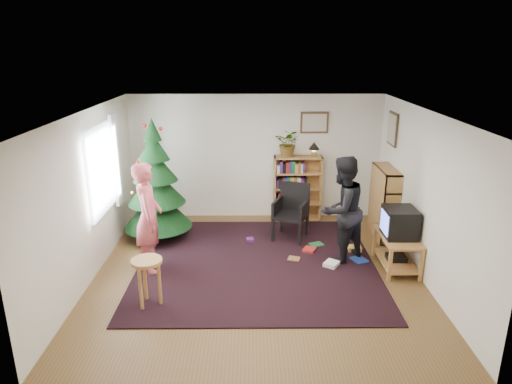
{
  "coord_description": "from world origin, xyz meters",
  "views": [
    {
      "loc": [
        -0.06,
        -6.42,
        3.4
      ],
      "look_at": [
        -0.01,
        0.69,
        1.1
      ],
      "focal_mm": 32.0,
      "sensor_mm": 36.0,
      "label": 1
    }
  ],
  "objects_px": {
    "armchair": "(290,209)",
    "potted_plant": "(289,143)",
    "picture_back": "(314,123)",
    "table_lamp": "(314,147)",
    "crt_tv": "(400,222)",
    "bookshelf_back": "(297,187)",
    "person_by_chair": "(342,210)",
    "christmas_tree": "(156,190)",
    "bookshelf_right": "(384,202)",
    "stool": "(147,270)",
    "picture_right": "(393,129)",
    "tv_stand": "(397,249)",
    "person_standing": "(148,218)"
  },
  "relations": [
    {
      "from": "stool",
      "to": "tv_stand",
      "type": "bearing_deg",
      "value": 16.22
    },
    {
      "from": "picture_back",
      "to": "christmas_tree",
      "type": "relative_size",
      "value": 0.25
    },
    {
      "from": "stool",
      "to": "table_lamp",
      "type": "relative_size",
      "value": 2.36
    },
    {
      "from": "bookshelf_right",
      "to": "potted_plant",
      "type": "distance_m",
      "value": 2.13
    },
    {
      "from": "picture_back",
      "to": "table_lamp",
      "type": "xyz_separation_m",
      "value": [
        -0.01,
        -0.14,
        -0.45
      ]
    },
    {
      "from": "picture_back",
      "to": "crt_tv",
      "type": "xyz_separation_m",
      "value": [
        1.07,
        -2.33,
        -1.17
      ]
    },
    {
      "from": "bookshelf_back",
      "to": "potted_plant",
      "type": "relative_size",
      "value": 2.39
    },
    {
      "from": "armchair",
      "to": "stool",
      "type": "height_order",
      "value": "armchair"
    },
    {
      "from": "person_standing",
      "to": "person_by_chair",
      "type": "height_order",
      "value": "person_by_chair"
    },
    {
      "from": "bookshelf_back",
      "to": "stool",
      "type": "bearing_deg",
      "value": -125.3
    },
    {
      "from": "picture_back",
      "to": "table_lamp",
      "type": "distance_m",
      "value": 0.47
    },
    {
      "from": "table_lamp",
      "to": "person_by_chair",
      "type": "bearing_deg",
      "value": -83.22
    },
    {
      "from": "christmas_tree",
      "to": "tv_stand",
      "type": "relative_size",
      "value": 2.31
    },
    {
      "from": "crt_tv",
      "to": "picture_back",
      "type": "bearing_deg",
      "value": 114.59
    },
    {
      "from": "tv_stand",
      "to": "potted_plant",
      "type": "height_order",
      "value": "potted_plant"
    },
    {
      "from": "person_by_chair",
      "to": "picture_right",
      "type": "bearing_deg",
      "value": -167.13
    },
    {
      "from": "person_standing",
      "to": "tv_stand",
      "type": "bearing_deg",
      "value": -101.62
    },
    {
      "from": "picture_back",
      "to": "crt_tv",
      "type": "bearing_deg",
      "value": -65.41
    },
    {
      "from": "picture_right",
      "to": "person_standing",
      "type": "bearing_deg",
      "value": -158.61
    },
    {
      "from": "bookshelf_back",
      "to": "table_lamp",
      "type": "distance_m",
      "value": 0.88
    },
    {
      "from": "tv_stand",
      "to": "person_by_chair",
      "type": "bearing_deg",
      "value": 160.49
    },
    {
      "from": "picture_back",
      "to": "bookshelf_back",
      "type": "height_order",
      "value": "picture_back"
    },
    {
      "from": "armchair",
      "to": "person_by_chair",
      "type": "relative_size",
      "value": 0.58
    },
    {
      "from": "picture_back",
      "to": "stool",
      "type": "distance_m",
      "value": 4.53
    },
    {
      "from": "picture_back",
      "to": "stool",
      "type": "height_order",
      "value": "picture_back"
    },
    {
      "from": "picture_back",
      "to": "stool",
      "type": "bearing_deg",
      "value": -127.61
    },
    {
      "from": "armchair",
      "to": "potted_plant",
      "type": "xyz_separation_m",
      "value": [
        0.02,
        0.95,
        1.02
      ]
    },
    {
      "from": "potted_plant",
      "to": "tv_stand",
      "type": "bearing_deg",
      "value": -54.31
    },
    {
      "from": "bookshelf_right",
      "to": "armchair",
      "type": "distance_m",
      "value": 1.72
    },
    {
      "from": "picture_back",
      "to": "bookshelf_back",
      "type": "xyz_separation_m",
      "value": [
        -0.31,
        -0.14,
        -1.29
      ]
    },
    {
      "from": "potted_plant",
      "to": "table_lamp",
      "type": "height_order",
      "value": "potted_plant"
    },
    {
      "from": "crt_tv",
      "to": "potted_plant",
      "type": "relative_size",
      "value": 0.95
    },
    {
      "from": "person_standing",
      "to": "table_lamp",
      "type": "distance_m",
      "value": 3.63
    },
    {
      "from": "armchair",
      "to": "person_standing",
      "type": "bearing_deg",
      "value": -129.6
    },
    {
      "from": "christmas_tree",
      "to": "potted_plant",
      "type": "bearing_deg",
      "value": 21.97
    },
    {
      "from": "picture_back",
      "to": "person_standing",
      "type": "bearing_deg",
      "value": -140.18
    },
    {
      "from": "stool",
      "to": "picture_back",
      "type": "bearing_deg",
      "value": 52.39
    },
    {
      "from": "person_by_chair",
      "to": "bookshelf_right",
      "type": "bearing_deg",
      "value": -171.36
    },
    {
      "from": "crt_tv",
      "to": "stool",
      "type": "distance_m",
      "value": 3.85
    },
    {
      "from": "christmas_tree",
      "to": "armchair",
      "type": "relative_size",
      "value": 2.18
    },
    {
      "from": "picture_back",
      "to": "crt_tv",
      "type": "relative_size",
      "value": 1.06
    },
    {
      "from": "picture_back",
      "to": "picture_right",
      "type": "relative_size",
      "value": 0.92
    },
    {
      "from": "christmas_tree",
      "to": "picture_back",
      "type": "bearing_deg",
      "value": 20.78
    },
    {
      "from": "tv_stand",
      "to": "table_lamp",
      "type": "bearing_deg",
      "value": 116.14
    },
    {
      "from": "potted_plant",
      "to": "picture_back",
      "type": "bearing_deg",
      "value": 14.88
    },
    {
      "from": "person_by_chair",
      "to": "tv_stand",
      "type": "bearing_deg",
      "value": 123.71
    },
    {
      "from": "picture_right",
      "to": "crt_tv",
      "type": "xyz_separation_m",
      "value": [
        -0.26,
        -1.61,
        -1.17
      ]
    },
    {
      "from": "bookshelf_back",
      "to": "crt_tv",
      "type": "xyz_separation_m",
      "value": [
        1.38,
        -2.2,
        0.11
      ]
    },
    {
      "from": "armchair",
      "to": "bookshelf_back",
      "type": "bearing_deg",
      "value": 98.26
    },
    {
      "from": "bookshelf_back",
      "to": "armchair",
      "type": "height_order",
      "value": "bookshelf_back"
    }
  ]
}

